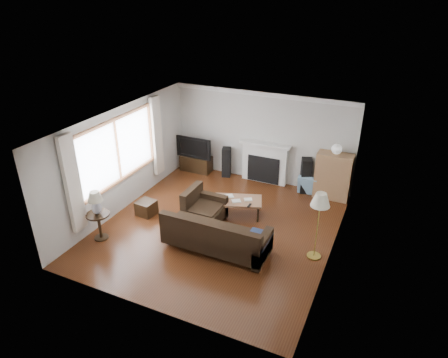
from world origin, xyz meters
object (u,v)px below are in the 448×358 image
at_px(tv_stand, 196,163).
at_px(bookshelf, 333,176).
at_px(coffee_table, 237,208).
at_px(sectional_sofa, 216,234).
at_px(side_table, 100,226).
at_px(floor_lamp, 317,226).

distance_m(tv_stand, bookshelf, 3.95).
distance_m(bookshelf, coffee_table, 2.64).
xyz_separation_m(tv_stand, sectional_sofa, (2.21, -3.25, 0.16)).
xyz_separation_m(bookshelf, side_table, (-4.18, -3.95, -0.30)).
xyz_separation_m(tv_stand, floor_lamp, (4.13, -2.65, 0.50)).
bearing_deg(bookshelf, tv_stand, -179.84).
bearing_deg(side_table, tv_stand, 86.46).
distance_m(sectional_sofa, coffee_table, 1.42).
bearing_deg(coffee_table, floor_lamp, -41.21).
bearing_deg(floor_lamp, bookshelf, 94.08).
bearing_deg(sectional_sofa, coffee_table, 94.80).
distance_m(bookshelf, floor_lamp, 2.67).
bearing_deg(side_table, floor_lamp, 16.35).
relative_size(tv_stand, floor_lamp, 0.62).
relative_size(tv_stand, sectional_sofa, 0.38).
height_order(bookshelf, floor_lamp, floor_lamp).
bearing_deg(floor_lamp, sectional_sofa, -162.66).
bearing_deg(side_table, sectional_sofa, 15.58).
height_order(tv_stand, coffee_table, tv_stand).
bearing_deg(coffee_table, tv_stand, 119.14).
relative_size(tv_stand, bookshelf, 0.75).
xyz_separation_m(bookshelf, sectional_sofa, (-1.73, -3.26, -0.22)).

